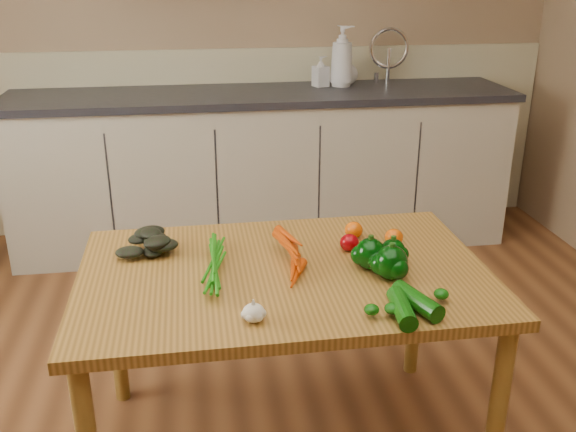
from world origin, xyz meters
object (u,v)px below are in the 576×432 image
(zucchini_b, at_px, (402,309))
(tomato_b, at_px, (354,230))
(soap_bottle_c, at_px, (347,70))
(tomato_c, at_px, (394,237))
(pepper_c, at_px, (391,263))
(tomato_a, at_px, (349,243))
(leafy_greens, at_px, (146,239))
(soap_bottle_a, at_px, (342,56))
(zucchini_a, at_px, (417,301))
(soap_bottle_b, at_px, (321,71))
(pepper_b, at_px, (393,252))
(carrot_bunch, at_px, (267,258))
(table, at_px, (284,291))
(garlic_bulb, at_px, (254,313))
(pepper_a, at_px, (370,254))

(zucchini_b, bearing_deg, tomato_b, 89.83)
(soap_bottle_c, bearing_deg, tomato_c, -173.42)
(pepper_c, bearing_deg, tomato_a, 109.83)
(soap_bottle_c, height_order, pepper_c, soap_bottle_c)
(leafy_greens, bearing_deg, soap_bottle_c, 58.27)
(leafy_greens, bearing_deg, soap_bottle_a, 58.41)
(tomato_b, relative_size, zucchini_a, 0.37)
(soap_bottle_a, height_order, tomato_a, soap_bottle_a)
(soap_bottle_b, relative_size, pepper_b, 2.10)
(carrot_bunch, bearing_deg, table, -26.70)
(pepper_b, relative_size, zucchini_b, 0.50)
(soap_bottle_a, height_order, zucchini_b, soap_bottle_a)
(soap_bottle_c, distance_m, leafy_greens, 2.10)
(table, distance_m, soap_bottle_c, 2.11)
(soap_bottle_a, bearing_deg, tomato_a, -172.50)
(pepper_b, height_order, zucchini_a, pepper_b)
(soap_bottle_c, bearing_deg, garlic_bulb, 175.70)
(pepper_a, xyz_separation_m, zucchini_a, (0.06, -0.27, -0.02))
(zucchini_a, bearing_deg, soap_bottle_a, 82.69)
(soap_bottle_a, height_order, zucchini_a, soap_bottle_a)
(soap_bottle_c, relative_size, tomato_a, 2.52)
(pepper_b, relative_size, zucchini_a, 0.48)
(pepper_c, bearing_deg, soap_bottle_c, 80.37)
(soap_bottle_c, relative_size, leafy_greens, 0.89)
(tomato_c, bearing_deg, garlic_bulb, -140.73)
(leafy_greens, distance_m, zucchini_a, 0.91)
(leafy_greens, bearing_deg, tomato_a, -7.68)
(carrot_bunch, relative_size, tomato_b, 3.75)
(garlic_bulb, distance_m, pepper_c, 0.48)
(pepper_c, bearing_deg, pepper_b, 69.54)
(pepper_c, relative_size, zucchini_a, 0.60)
(soap_bottle_b, height_order, pepper_c, soap_bottle_b)
(carrot_bunch, distance_m, garlic_bulb, 0.33)
(soap_bottle_c, height_order, zucchini_a, soap_bottle_c)
(soap_bottle_b, relative_size, carrot_bunch, 0.73)
(carrot_bunch, distance_m, pepper_a, 0.32)
(tomato_a, relative_size, zucchini_a, 0.37)
(pepper_b, distance_m, tomato_a, 0.16)
(tomato_b, relative_size, zucchini_b, 0.38)
(soap_bottle_b, xyz_separation_m, leafy_greens, (-0.92, -1.70, -0.26))
(soap_bottle_b, bearing_deg, garlic_bulb, 143.53)
(pepper_b, relative_size, tomato_a, 1.28)
(garlic_bulb, bearing_deg, zucchini_b, -5.44)
(soap_bottle_a, bearing_deg, soap_bottle_c, -15.20)
(leafy_greens, height_order, tomato_b, leafy_greens)
(soap_bottle_a, bearing_deg, pepper_c, -169.13)
(soap_bottle_a, height_order, soap_bottle_b, soap_bottle_a)
(tomato_a, height_order, tomato_c, tomato_a)
(soap_bottle_a, height_order, tomato_b, soap_bottle_a)
(carrot_bunch, height_order, pepper_c, pepper_c)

